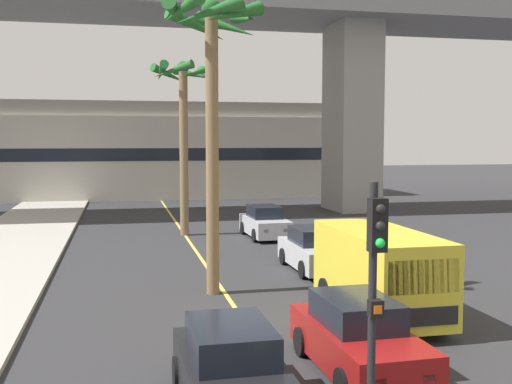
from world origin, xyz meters
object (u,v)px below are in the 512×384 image
Objects in this scene: traffic_light_median_near at (374,286)px; delivery_van at (379,270)px; car_queue_third at (358,338)px; palm_tree_mid_median at (183,102)px; car_queue_second at (265,223)px; palm_tree_near_median at (211,60)px; car_queue_front at (314,251)px; car_queue_fourth at (232,373)px.

delivery_van is at bearing 65.83° from traffic_light_median_near.
car_queue_third is 4.29m from delivery_van.
palm_tree_mid_median is at bearing 90.96° from traffic_light_median_near.
car_queue_second is 1.00× the size of car_queue_third.
palm_tree_near_median reaches higher than palm_tree_mid_median.
car_queue_front is at bearing 75.76° from traffic_light_median_near.
car_queue_second and car_queue_fourth have the same top height.
car_queue_front is 12.30m from car_queue_fourth.
car_queue_front is at bearing 77.35° from car_queue_third.
palm_tree_near_median reaches higher than car_queue_fourth.
traffic_light_median_near is at bearing -85.87° from palm_tree_near_median.
car_queue_second is 19.78m from car_queue_fourth.
palm_tree_mid_median reaches higher than car_queue_second.
car_queue_fourth is 3.45m from traffic_light_median_near.
delivery_van is (-0.14, -14.10, 0.57)m from car_queue_second.
car_queue_third is (-2.21, -17.81, 0.00)m from car_queue_second.
car_queue_third is at bearing -119.15° from delivery_van.
car_queue_front is at bearing 65.56° from car_queue_fourth.
delivery_van is (2.07, 3.71, 0.57)m from car_queue_third.
delivery_van is (4.94, 5.02, 0.57)m from car_queue_fourth.
car_queue_fourth is 21.58m from palm_tree_mid_median.
palm_tree_mid_median is (0.39, 12.19, -0.52)m from palm_tree_near_median.
palm_tree_near_median is at bearing 139.25° from delivery_van.
car_queue_third is 0.47× the size of palm_tree_mid_median.
car_queue_front is 14.03m from traffic_light_median_near.
palm_tree_near_median reaches higher than car_queue_second.
car_queue_second is 13.12m from palm_tree_near_median.
delivery_van is 0.58× the size of palm_tree_near_median.
car_queue_fourth is at bearing -155.52° from car_queue_third.
traffic_light_median_near reaches higher than car_queue_fourth.
car_queue_third is 4.26m from traffic_light_median_near.
palm_tree_mid_median is at bearing 111.82° from car_queue_front.
palm_tree_near_median is 1.04× the size of palm_tree_mid_median.
palm_tree_mid_median is (-0.39, 22.96, 3.98)m from traffic_light_median_near.
car_queue_front is 6.21m from delivery_van.
palm_tree_mid_median is (1.29, 20.70, 5.97)m from car_queue_fourth.
delivery_van is at bearing -90.59° from car_queue_second.
car_queue_second is 0.46× the size of palm_tree_near_median.
car_queue_front and car_queue_fourth have the same top height.
car_queue_second is 14.11m from delivery_van.
palm_tree_mid_median reaches higher than car_queue_third.
delivery_van is at bearing -76.88° from palm_tree_mid_median.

